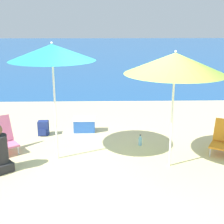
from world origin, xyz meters
TOP-DOWN VIEW (x-y plane):
  - ground_plane at (0.00, 0.00)m, footprint 60.00×60.00m
  - sea_water at (0.00, 25.05)m, footprint 60.00×40.00m
  - beach_umbrella_teal at (-1.39, 0.53)m, footprint 1.58×1.58m
  - beach_umbrella_lime at (0.75, 0.14)m, footprint 1.75×1.75m
  - beach_chair_pink at (-2.55, 0.86)m, footprint 0.71×0.72m
  - backpack_navy at (-1.90, 1.85)m, footprint 0.24×0.23m
  - water_bottle at (0.32, 1.15)m, footprint 0.07×0.07m
  - cooler_box at (-0.95, 2.06)m, footprint 0.53×0.27m

SIDE VIEW (x-z plane):
  - ground_plane at x=0.00m, z-range 0.00..0.00m
  - sea_water at x=0.00m, z-range 0.00..0.01m
  - water_bottle at x=0.32m, z-range -0.03..0.22m
  - backpack_navy at x=-1.90m, z-range 0.00..0.34m
  - cooler_box at x=-0.95m, z-range 0.00..0.37m
  - beach_chair_pink at x=-2.55m, z-range -0.02..0.71m
  - beach_umbrella_lime at x=0.75m, z-range 0.84..2.98m
  - beach_umbrella_teal at x=-1.39m, z-range 0.94..3.19m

